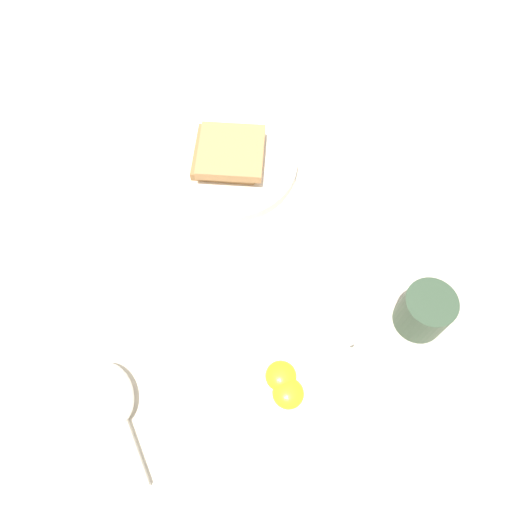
{
  "coord_description": "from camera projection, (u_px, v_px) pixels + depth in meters",
  "views": [
    {
      "loc": [
        0.3,
        -0.03,
        0.61
      ],
      "look_at": [
        0.01,
        0.05,
        0.02
      ],
      "focal_mm": 35.0,
      "sensor_mm": 36.0,
      "label": 1
    }
  ],
  "objects": [
    {
      "name": "ground_plane",
      "position": [
        216.0,
        264.0,
        0.68
      ],
      "size": [
        3.0,
        3.0,
        0.0
      ],
      "primitive_type": "plane",
      "color": "beige"
    },
    {
      "name": "drinking_cup",
      "position": [
        425.0,
        311.0,
        0.61
      ],
      "size": [
        0.06,
        0.06,
        0.06
      ],
      "color": "#334733",
      "rests_on": "ground_plane"
    },
    {
      "name": "toast_sandwich",
      "position": [
        228.0,
        153.0,
        0.72
      ],
      "size": [
        0.13,
        0.13,
        0.03
      ],
      "color": "#9E7042",
      "rests_on": "toast_plate"
    },
    {
      "name": "toast_plate",
      "position": [
        230.0,
        162.0,
        0.74
      ],
      "size": [
        0.2,
        0.2,
        0.02
      ],
      "color": "white",
      "rests_on": "ground_plane"
    },
    {
      "name": "egg_bowl",
      "position": [
        290.0,
        377.0,
        0.58
      ],
      "size": [
        0.15,
        0.16,
        0.08
      ],
      "color": "white",
      "rests_on": "ground_plane"
    },
    {
      "name": "soup_spoon",
      "position": [
        111.0,
        401.0,
        0.58
      ],
      "size": [
        0.15,
        0.07,
        0.04
      ],
      "color": "white",
      "rests_on": "ground_plane"
    }
  ]
}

